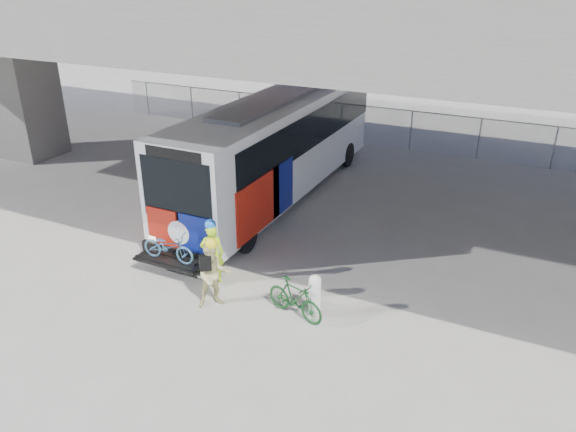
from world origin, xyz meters
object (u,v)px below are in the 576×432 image
Objects in this scene: bus at (278,140)px; cyclist_hivis at (212,252)px; cyclist_tan at (213,274)px; bollard at (315,294)px; bike_parked at (295,299)px.

cyclist_hivis is at bearing -78.88° from bus.
bus is 6.82× the size of cyclist_tan.
cyclist_tan is at bearing -75.50° from bus.
bollard reaches higher than bike_parked.
cyclist_hivis is 0.98× the size of cyclist_tan.
bollard is at bearing 141.08° from cyclist_hivis.
cyclist_tan reaches higher than cyclist_hivis.
cyclist_hivis is at bearing 82.36° from cyclist_tan.
bus is at bearing -112.25° from cyclist_hivis.
cyclist_hivis is at bearing 174.45° from bollard.
bus is 8.07m from bollard.
cyclist_tan is at bearing -165.23° from bollard.
cyclist_tan is (0.64, -0.95, -0.00)m from cyclist_hivis.
cyclist_tan reaches higher than bike_parked.
bike_parked is at bearing 135.78° from cyclist_hivis.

